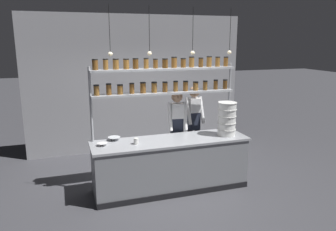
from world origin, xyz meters
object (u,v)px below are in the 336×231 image
Objects in this scene: chef_left at (177,128)px; chef_center at (194,121)px; serving_cup_front at (136,141)px; spice_shelf_unit at (164,82)px; prep_bowl_center_front at (102,144)px; container_stack at (227,119)px; prep_bowl_near_left at (114,139)px.

chef_center is at bearing 37.27° from chef_left.
chef_center is 16.56× the size of serving_cup_front.
serving_cup_front is (-0.61, -0.38, -0.92)m from spice_shelf_unit.
chef_center is 10.03× the size of prep_bowl_center_front.
chef_left is 0.99m from container_stack.
container_stack is 2.84× the size of prep_bowl_near_left.
spice_shelf_unit is 1.52m from prep_bowl_center_front.
chef_left is 2.74× the size of container_stack.
chef_center is at bearing 31.80° from spice_shelf_unit.
container_stack is at bearing -9.57° from prep_bowl_near_left.
prep_bowl_near_left is (-0.92, -0.06, -0.94)m from spice_shelf_unit.
spice_shelf_unit is at bearing -150.02° from chef_center.
chef_center reaches higher than prep_bowl_near_left.
prep_bowl_center_front is at bearing 177.50° from container_stack.
spice_shelf_unit reaches higher than container_stack.
prep_bowl_center_front is 1.65× the size of serving_cup_front.
spice_shelf_unit reaches higher than serving_cup_front.
chef_center is 2.12m from prep_bowl_center_front.
chef_left is at bearing -151.86° from chef_center.
spice_shelf_unit is 1.31m from chef_center.
prep_bowl_center_front is at bearing -159.74° from chef_center.
chef_center reaches higher than chef_left.
container_stack is 1.70m from serving_cup_front.
serving_cup_front is at bearing -46.55° from prep_bowl_near_left.
spice_shelf_unit is at bearing 32.26° from serving_cup_front.
chef_left is 7.79× the size of prep_bowl_near_left.
serving_cup_front reaches higher than prep_bowl_center_front.
chef_left reaches higher than container_stack.
spice_shelf_unit is 1.54× the size of chef_center.
spice_shelf_unit is at bearing 159.84° from container_stack.
chef_left is at bearing 19.39° from prep_bowl_center_front.
serving_cup_front is (0.31, -0.33, 0.02)m from prep_bowl_near_left.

